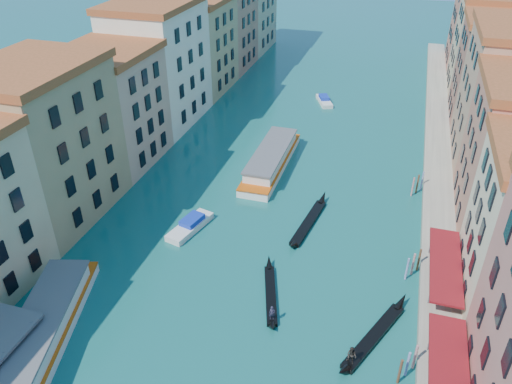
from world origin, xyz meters
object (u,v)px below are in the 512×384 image
vaporetto_far (271,159)px  gondola_right (373,336)px  gondola_fore (271,294)px  vaporetto_near (44,329)px

vaporetto_far → gondola_right: size_ratio=1.59×
gondola_fore → vaporetto_far: bearing=87.7°
vaporetto_near → gondola_fore: vaporetto_near is taller
vaporetto_far → gondola_right: 35.38m
vaporetto_near → vaporetto_far: bearing=57.7°
vaporetto_near → gondola_right: vaporetto_near is taller
gondola_fore → gondola_right: bearing=-32.7°
vaporetto_far → gondola_fore: size_ratio=1.80×
vaporetto_far → gondola_right: vaporetto_far is taller
vaporetto_far → gondola_fore: vaporetto_far is taller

